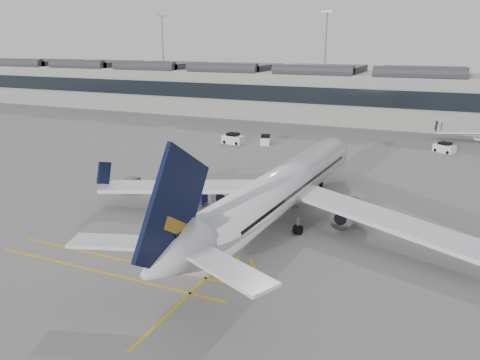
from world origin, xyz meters
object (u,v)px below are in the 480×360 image
at_px(belt_loader, 273,196).
at_px(baggage_cart_a, 230,214).
at_px(ramp_agent_a, 260,194).
at_px(airliner_main, 280,190).
at_px(pushback_tug, 133,184).
at_px(ramp_agent_b, 239,199).

distance_m(belt_loader, baggage_cart_a, 8.47).
distance_m(belt_loader, ramp_agent_a, 1.66).
xyz_separation_m(airliner_main, belt_loader, (-2.81, 6.00, -2.87)).
xyz_separation_m(ramp_agent_a, pushback_tug, (-16.16, -2.13, -0.26)).
height_order(ramp_agent_a, ramp_agent_b, ramp_agent_a).
height_order(baggage_cart_a, ramp_agent_b, baggage_cart_a).
distance_m(baggage_cart_a, ramp_agent_b, 5.36).
distance_m(ramp_agent_a, pushback_tug, 16.30).
bearing_deg(baggage_cart_a, belt_loader, 91.82).
bearing_deg(airliner_main, pushback_tug, 175.29).
bearing_deg(pushback_tug, airliner_main, 0.30).
bearing_deg(pushback_tug, ramp_agent_b, 8.22).
xyz_separation_m(airliner_main, baggage_cart_a, (-4.48, -2.29, -2.48)).
relative_size(belt_loader, ramp_agent_b, 3.32).
bearing_deg(ramp_agent_a, pushback_tug, 140.39).
xyz_separation_m(belt_loader, ramp_agent_a, (-1.39, -0.83, 0.34)).
distance_m(belt_loader, ramp_agent_b, 4.34).
bearing_deg(ramp_agent_a, belt_loader, -16.13).
bearing_deg(airliner_main, ramp_agent_b, 157.40).
bearing_deg(pushback_tug, belt_loader, 18.38).
distance_m(ramp_agent_a, ramp_agent_b, 2.80).
height_order(airliner_main, ramp_agent_b, airliner_main).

